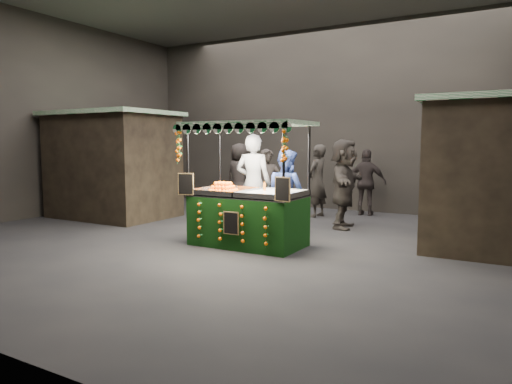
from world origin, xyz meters
The scene contains 13 objects.
ground centered at (0.00, 0.00, 0.00)m, with size 12.00×12.00×0.00m, color black.
market_hall centered at (0.00, 0.00, 3.38)m, with size 12.10×10.10×5.05m.
neighbour_stall_left centered at (-4.40, 1.00, 1.31)m, with size 3.00×2.20×2.60m.
juice_stall centered at (0.21, -0.23, 0.68)m, with size 2.27×1.34×2.20m.
vendor_grey centered at (-0.32, 0.89, 1.01)m, with size 0.82×0.62×2.02m.
vendor_blue centered at (0.47, 0.80, 0.86)m, with size 1.02×0.92×1.72m.
shopper_0 centered at (-0.48, 1.80, 0.85)m, with size 0.75×0.69×1.71m.
shopper_1 centered at (3.43, 2.58, 0.78)m, with size 0.95×0.91×1.55m.
shopper_2 centered at (1.02, 4.33, 0.84)m, with size 1.01×0.48×1.69m.
shopper_3 centered at (2.87, 3.01, 0.86)m, with size 0.98×1.26×1.72m.
shopper_4 centered at (-2.40, 3.73, 0.92)m, with size 0.93×0.64×1.83m.
shopper_5 centered at (1.12, 2.30, 0.96)m, with size 0.86×1.86×1.93m.
shopper_6 centered at (0.03, 3.47, 0.90)m, with size 0.53×0.72×1.80m.
Camera 1 is at (4.40, -7.28, 1.83)m, focal length 32.60 mm.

